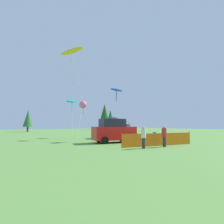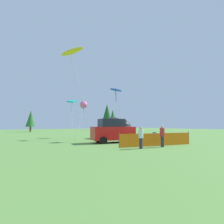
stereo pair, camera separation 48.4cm
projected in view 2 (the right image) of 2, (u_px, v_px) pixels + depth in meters
ground_plane at (133, 142)px, 17.05m from camera, size 120.00×120.00×0.00m
parked_car at (113, 131)px, 16.90m from camera, size 4.38×2.59×2.29m
folding_chair at (154, 136)px, 19.80m from camera, size 0.61×0.61×0.90m
inflatable_cat at (116, 128)px, 23.74m from camera, size 6.43×4.77×2.73m
safety_fence at (157, 139)px, 14.37m from camera, size 6.76×1.49×1.12m
spectator_in_grey_shirt at (141, 137)px, 12.68m from camera, size 0.35×0.35×1.59m
spectator_in_black_shirt at (162, 135)px, 13.62m from camera, size 0.37×0.37×1.68m
kite_blue_box at (116, 91)px, 19.69m from camera, size 1.29×1.07×5.84m
kite_pink_octopus at (84, 105)px, 24.39m from camera, size 2.42×2.81×5.05m
kite_teal_diamond at (72, 102)px, 21.09m from camera, size 1.29×2.44×4.82m
kite_yellow_hero at (72, 52)px, 22.02m from camera, size 3.79×2.71×11.66m
horizon_tree_east at (107, 114)px, 60.68m from camera, size 3.76×3.76×8.96m
horizon_tree_west at (31, 119)px, 42.82m from camera, size 2.22×2.22×5.31m
horizon_tree_mid at (113, 118)px, 54.38m from camera, size 2.68×2.68×6.39m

